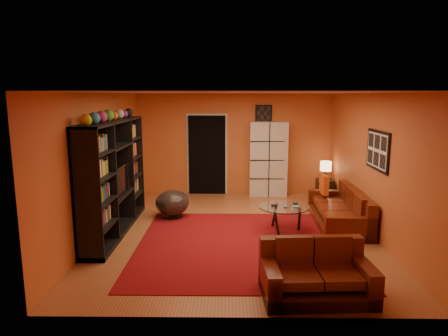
{
  "coord_description": "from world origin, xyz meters",
  "views": [
    {
      "loc": [
        -0.14,
        -7.26,
        2.56
      ],
      "look_at": [
        -0.23,
        0.1,
        1.21
      ],
      "focal_mm": 32.0,
      "sensor_mm": 36.0,
      "label": 1
    }
  ],
  "objects_px": {
    "sofa": "(342,211)",
    "storage_cabinet": "(268,159)",
    "side_table": "(325,189)",
    "table_lamp": "(326,167)",
    "tv": "(116,181)",
    "bowl_chair": "(172,203)",
    "loveseat": "(315,273)",
    "entertainment_unit": "(114,177)",
    "coffee_table": "(284,209)"
  },
  "relations": [
    {
      "from": "sofa",
      "to": "storage_cabinet",
      "type": "xyz_separation_m",
      "value": [
        -1.26,
        2.36,
        0.66
      ]
    },
    {
      "from": "sofa",
      "to": "side_table",
      "type": "distance_m",
      "value": 1.96
    },
    {
      "from": "storage_cabinet",
      "to": "table_lamp",
      "type": "height_order",
      "value": "storage_cabinet"
    },
    {
      "from": "tv",
      "to": "bowl_chair",
      "type": "xyz_separation_m",
      "value": [
        0.9,
        0.93,
        -0.68
      ]
    },
    {
      "from": "loveseat",
      "to": "storage_cabinet",
      "type": "distance_m",
      "value": 5.26
    },
    {
      "from": "entertainment_unit",
      "to": "side_table",
      "type": "bearing_deg",
      "value": 27.92
    },
    {
      "from": "entertainment_unit",
      "to": "sofa",
      "type": "height_order",
      "value": "entertainment_unit"
    },
    {
      "from": "sofa",
      "to": "side_table",
      "type": "height_order",
      "value": "sofa"
    },
    {
      "from": "bowl_chair",
      "to": "table_lamp",
      "type": "xyz_separation_m",
      "value": [
        3.58,
        1.53,
        0.51
      ]
    },
    {
      "from": "coffee_table",
      "to": "loveseat",
      "type": "bearing_deg",
      "value": -88.16
    },
    {
      "from": "loveseat",
      "to": "bowl_chair",
      "type": "xyz_separation_m",
      "value": [
        -2.31,
        3.29,
        0.02
      ]
    },
    {
      "from": "coffee_table",
      "to": "side_table",
      "type": "distance_m",
      "value": 2.74
    },
    {
      "from": "tv",
      "to": "table_lamp",
      "type": "bearing_deg",
      "value": -61.23
    },
    {
      "from": "entertainment_unit",
      "to": "loveseat",
      "type": "relative_size",
      "value": 2.1
    },
    {
      "from": "bowl_chair",
      "to": "side_table",
      "type": "xyz_separation_m",
      "value": [
        3.58,
        1.53,
        -0.06
      ]
    },
    {
      "from": "table_lamp",
      "to": "bowl_chair",
      "type": "bearing_deg",
      "value": -156.88
    },
    {
      "from": "entertainment_unit",
      "to": "coffee_table",
      "type": "relative_size",
      "value": 3.11
    },
    {
      "from": "side_table",
      "to": "table_lamp",
      "type": "relative_size",
      "value": 1.1
    },
    {
      "from": "tv",
      "to": "side_table",
      "type": "height_order",
      "value": "tv"
    },
    {
      "from": "bowl_chair",
      "to": "table_lamp",
      "type": "height_order",
      "value": "table_lamp"
    },
    {
      "from": "bowl_chair",
      "to": "side_table",
      "type": "height_order",
      "value": "bowl_chair"
    },
    {
      "from": "storage_cabinet",
      "to": "bowl_chair",
      "type": "relative_size",
      "value": 2.66
    },
    {
      "from": "tv",
      "to": "side_table",
      "type": "xyz_separation_m",
      "value": [
        4.47,
        2.46,
        -0.74
      ]
    },
    {
      "from": "coffee_table",
      "to": "bowl_chair",
      "type": "bearing_deg",
      "value": 159.18
    },
    {
      "from": "loveseat",
      "to": "table_lamp",
      "type": "bearing_deg",
      "value": -17.94
    },
    {
      "from": "entertainment_unit",
      "to": "table_lamp",
      "type": "relative_size",
      "value": 6.61
    },
    {
      "from": "loveseat",
      "to": "table_lamp",
      "type": "distance_m",
      "value": 5.01
    },
    {
      "from": "entertainment_unit",
      "to": "bowl_chair",
      "type": "xyz_separation_m",
      "value": [
        0.95,
        0.87,
        -0.74
      ]
    },
    {
      "from": "entertainment_unit",
      "to": "loveseat",
      "type": "height_order",
      "value": "entertainment_unit"
    },
    {
      "from": "entertainment_unit",
      "to": "table_lamp",
      "type": "xyz_separation_m",
      "value": [
        4.53,
        2.4,
        -0.23
      ]
    },
    {
      "from": "tv",
      "to": "storage_cabinet",
      "type": "bearing_deg",
      "value": -47.32
    },
    {
      "from": "entertainment_unit",
      "to": "loveseat",
      "type": "distance_m",
      "value": 4.13
    },
    {
      "from": "tv",
      "to": "storage_cabinet",
      "type": "height_order",
      "value": "storage_cabinet"
    },
    {
      "from": "storage_cabinet",
      "to": "table_lamp",
      "type": "bearing_deg",
      "value": -14.79
    },
    {
      "from": "sofa",
      "to": "loveseat",
      "type": "xyz_separation_m",
      "value": [
        -1.15,
        -2.86,
        0.0
      ]
    },
    {
      "from": "tv",
      "to": "entertainment_unit",
      "type": "bearing_deg",
      "value": 40.47
    },
    {
      "from": "loveseat",
      "to": "coffee_table",
      "type": "distance_m",
      "value": 2.45
    },
    {
      "from": "loveseat",
      "to": "entertainment_unit",
      "type": "bearing_deg",
      "value": 50.16
    },
    {
      "from": "tv",
      "to": "sofa",
      "type": "bearing_deg",
      "value": -83.51
    },
    {
      "from": "coffee_table",
      "to": "storage_cabinet",
      "type": "height_order",
      "value": "storage_cabinet"
    },
    {
      "from": "loveseat",
      "to": "table_lamp",
      "type": "xyz_separation_m",
      "value": [
        1.26,
        4.82,
        0.53
      ]
    },
    {
      "from": "coffee_table",
      "to": "table_lamp",
      "type": "height_order",
      "value": "table_lamp"
    },
    {
      "from": "entertainment_unit",
      "to": "coffee_table",
      "type": "xyz_separation_m",
      "value": [
        3.18,
        0.02,
        -0.61
      ]
    },
    {
      "from": "side_table",
      "to": "loveseat",
      "type": "bearing_deg",
      "value": -104.7
    },
    {
      "from": "sofa",
      "to": "table_lamp",
      "type": "height_order",
      "value": "table_lamp"
    },
    {
      "from": "loveseat",
      "to": "table_lamp",
      "type": "height_order",
      "value": "table_lamp"
    },
    {
      "from": "sofa",
      "to": "loveseat",
      "type": "distance_m",
      "value": 3.08
    },
    {
      "from": "storage_cabinet",
      "to": "side_table",
      "type": "height_order",
      "value": "storage_cabinet"
    },
    {
      "from": "sofa",
      "to": "bowl_chair",
      "type": "relative_size",
      "value": 3.09
    },
    {
      "from": "entertainment_unit",
      "to": "side_table",
      "type": "height_order",
      "value": "entertainment_unit"
    }
  ]
}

